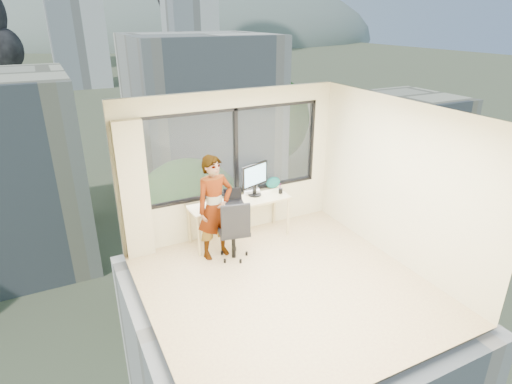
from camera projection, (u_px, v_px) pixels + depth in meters
floor at (286, 286)px, 6.34m from camera, size 4.00×4.00×0.01m
ceiling at (292, 113)px, 5.33m from camera, size 4.00×4.00×0.01m
wall_front at (392, 283)px, 4.18m from camera, size 4.00×0.01×2.60m
wall_left at (142, 239)px, 5.01m from camera, size 0.01×4.00×2.60m
wall_right at (398, 183)px, 6.66m from camera, size 0.01×4.00×2.60m
window_wall at (233, 152)px, 7.42m from camera, size 3.30×0.16×1.55m
curtain at (134, 192)px, 6.73m from camera, size 0.45×0.14×2.30m
desk at (239, 219)px, 7.56m from camera, size 1.80×0.60×0.75m
chair at (233, 228)px, 6.89m from camera, size 0.65×0.65×1.08m
person at (215, 208)px, 6.83m from camera, size 0.69×0.50×1.75m
monitor at (255, 179)px, 7.51m from camera, size 0.61×0.32×0.60m
game_console at (251, 191)px, 7.73m from camera, size 0.33×0.29×0.07m
laptop at (234, 197)px, 7.27m from camera, size 0.39×0.40×0.21m
cellphone at (205, 209)px, 7.05m from camera, size 0.11×0.06×0.01m
pen_cup at (281, 191)px, 7.68m from camera, size 0.08×0.08×0.09m
handbag at (273, 183)px, 7.89m from camera, size 0.29×0.17×0.22m
exterior_ground at (52, 88)px, 110.77m from camera, size 400.00×400.00×0.04m
near_bldg_b at (201, 114)px, 44.96m from camera, size 14.00×13.00×16.00m
near_bldg_c at (394, 144)px, 45.28m from camera, size 12.00×10.00×10.00m
far_tower_b at (76, 26)px, 108.28m from camera, size 13.00×13.00×30.00m
far_tower_c at (190, 30)px, 140.81m from camera, size 15.00×15.00×26.00m
hill_b at (185, 40)px, 317.04m from camera, size 300.00×220.00×96.00m
tree_b at (192, 244)px, 26.51m from camera, size 7.60×7.60×9.00m
tree_c at (274, 127)px, 51.89m from camera, size 8.40×8.40×10.00m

